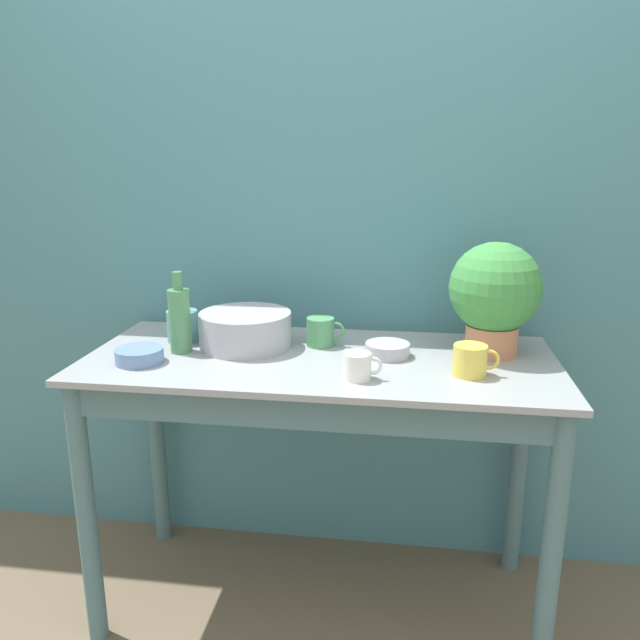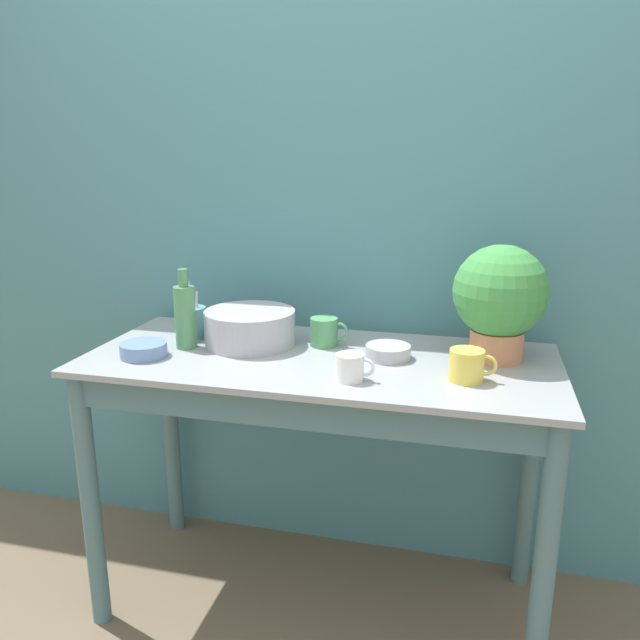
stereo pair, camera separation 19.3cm
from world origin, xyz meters
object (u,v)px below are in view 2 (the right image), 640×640
object	(u,v)px
mug_yellow	(467,365)
bowl_small_steel	(388,352)
utensil_cup	(191,322)
mug_white	(351,367)
bottle_tall	(185,315)
bowl_small_blue	(144,350)
potted_plant	(500,297)
bowl_wash_large	(250,328)
mug_green	(325,332)

from	to	relation	value
mug_yellow	bowl_small_steel	distance (m)	0.28
mug_yellow	utensil_cup	distance (m)	0.96
mug_white	mug_yellow	size ratio (longest dim) A/B	0.84
bottle_tall	bowl_small_blue	world-z (taller)	bottle_tall
potted_plant	mug_yellow	distance (m)	0.28
bowl_wash_large	utensil_cup	xyz separation A→B (m)	(-0.23, 0.03, -0.00)
bottle_tall	mug_green	xyz separation A→B (m)	(0.44, 0.13, -0.06)
bowl_wash_large	utensil_cup	world-z (taller)	utensil_cup
mug_yellow	bowl_small_blue	distance (m)	0.99
mug_white	mug_green	bearing A→B (deg)	116.36
bowl_wash_large	bowl_small_blue	world-z (taller)	bowl_wash_large
bowl_small_blue	utensil_cup	bearing A→B (deg)	77.07
bowl_small_blue	bowl_small_steel	world-z (taller)	bowl_small_blue
bottle_tall	bowl_small_steel	xyz separation A→B (m)	(0.66, 0.05, -0.09)
potted_plant	utensil_cup	distance (m)	1.03
potted_plant	bowl_small_blue	distance (m)	1.12
mug_white	bowl_small_blue	size ratio (longest dim) A/B	0.76
bowl_small_steel	mug_green	bearing A→B (deg)	160.20
mug_green	utensil_cup	size ratio (longest dim) A/B	0.67
mug_green	mug_yellow	bearing A→B (deg)	-25.44
bowl_wash_large	utensil_cup	distance (m)	0.23
mug_green	bowl_wash_large	bearing A→B (deg)	-169.34
bowl_small_steel	utensil_cup	world-z (taller)	utensil_cup
bottle_tall	potted_plant	bearing A→B (deg)	7.14
bowl_small_blue	mug_yellow	bearing A→B (deg)	1.70
mug_green	bowl_small_blue	xyz separation A→B (m)	(-0.53, -0.25, -0.03)
bottle_tall	mug_white	bearing A→B (deg)	-16.13
bowl_wash_large	potted_plant	bearing A→B (deg)	2.81
utensil_cup	bottle_tall	bearing A→B (deg)	-72.59
potted_plant	bottle_tall	bearing A→B (deg)	-172.86
mug_white	bowl_small_steel	distance (m)	0.23
bottle_tall	mug_yellow	world-z (taller)	bottle_tall
bowl_small_steel	potted_plant	bearing A→B (deg)	12.69
bottle_tall	mug_white	size ratio (longest dim) A/B	2.37
bowl_wash_large	mug_green	bearing A→B (deg)	10.66
mug_green	potted_plant	bearing A→B (deg)	-0.75
bowl_wash_large	mug_green	distance (m)	0.25
bowl_small_blue	potted_plant	bearing A→B (deg)	12.80
mug_green	mug_white	xyz separation A→B (m)	(0.15, -0.30, -0.01)
mug_yellow	bowl_small_steel	xyz separation A→B (m)	(-0.24, 0.14, -0.02)
potted_plant	mug_yellow	xyz separation A→B (m)	(-0.08, -0.21, -0.15)
mug_green	bowl_small_blue	distance (m)	0.58
bowl_small_steel	utensil_cup	size ratio (longest dim) A/B	0.73
bowl_wash_large	bowl_small_blue	size ratio (longest dim) A/B	2.07
potted_plant	utensil_cup	bearing A→B (deg)	-179.41
mug_white	mug_yellow	world-z (taller)	mug_yellow
bowl_small_blue	bowl_small_steel	distance (m)	0.77
bowl_small_steel	mug_white	bearing A→B (deg)	-108.83
bowl_small_blue	mug_white	bearing A→B (deg)	-4.12
bowl_small_blue	utensil_cup	distance (m)	0.24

